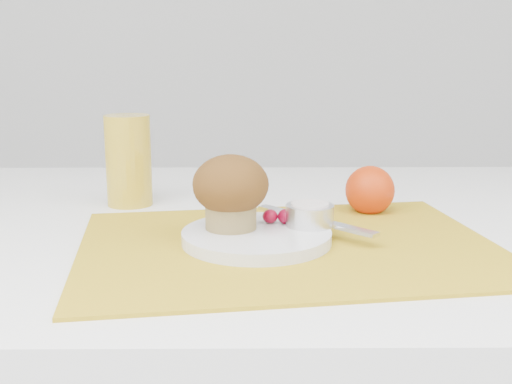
{
  "coord_description": "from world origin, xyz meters",
  "views": [
    {
      "loc": [
        -0.06,
        -0.83,
        0.99
      ],
      "look_at": [
        -0.06,
        0.01,
        0.8
      ],
      "focal_mm": 45.0,
      "sensor_mm": 36.0,
      "label": 1
    }
  ],
  "objects_px": {
    "plate": "(257,237)",
    "juice_glass": "(129,160)",
    "muffin": "(231,190)",
    "orange": "(370,190)"
  },
  "relations": [
    {
      "from": "orange",
      "to": "muffin",
      "type": "relative_size",
      "value": 0.76
    },
    {
      "from": "plate",
      "to": "orange",
      "type": "bearing_deg",
      "value": 42.37
    },
    {
      "from": "plate",
      "to": "muffin",
      "type": "distance_m",
      "value": 0.07
    },
    {
      "from": "plate",
      "to": "orange",
      "type": "xyz_separation_m",
      "value": [
        0.17,
        0.15,
        0.02
      ]
    },
    {
      "from": "orange",
      "to": "juice_glass",
      "type": "height_order",
      "value": "juice_glass"
    },
    {
      "from": "juice_glass",
      "to": "muffin",
      "type": "height_order",
      "value": "juice_glass"
    },
    {
      "from": "orange",
      "to": "muffin",
      "type": "height_order",
      "value": "muffin"
    },
    {
      "from": "plate",
      "to": "juice_glass",
      "type": "xyz_separation_m",
      "value": [
        -0.19,
        0.21,
        0.06
      ]
    },
    {
      "from": "plate",
      "to": "juice_glass",
      "type": "distance_m",
      "value": 0.29
    },
    {
      "from": "plate",
      "to": "juice_glass",
      "type": "bearing_deg",
      "value": 132.31
    }
  ]
}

